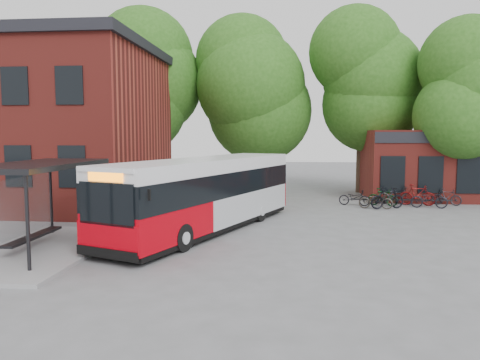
# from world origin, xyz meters

# --- Properties ---
(ground) EXTENTS (100.00, 100.00, 0.00)m
(ground) POSITION_xyz_m (0.00, 0.00, 0.00)
(ground) COLOR #5F5F61
(bus_shelter) EXTENTS (3.60, 7.00, 2.90)m
(bus_shelter) POSITION_xyz_m (-4.50, -1.00, 1.45)
(bus_shelter) COLOR black
(bus_shelter) RESTS_ON ground
(bike_rail) EXTENTS (5.20, 0.10, 0.38)m
(bike_rail) POSITION_xyz_m (9.28, 10.00, 0.19)
(bike_rail) COLOR black
(bike_rail) RESTS_ON ground
(tree_0) EXTENTS (7.92, 7.92, 11.00)m
(tree_0) POSITION_xyz_m (-6.00, 16.00, 5.50)
(tree_0) COLOR #245316
(tree_0) RESTS_ON ground
(tree_1) EXTENTS (7.92, 7.92, 10.40)m
(tree_1) POSITION_xyz_m (1.00, 17.00, 5.20)
(tree_1) COLOR #245316
(tree_1) RESTS_ON ground
(tree_2) EXTENTS (7.92, 7.92, 11.00)m
(tree_2) POSITION_xyz_m (8.00, 16.00, 5.50)
(tree_2) COLOR #245316
(tree_2) RESTS_ON ground
(tree_3) EXTENTS (7.04, 7.04, 9.28)m
(tree_3) POSITION_xyz_m (13.00, 12.00, 4.64)
(tree_3) COLOR #245316
(tree_3) RESTS_ON ground
(city_bus) EXTENTS (6.27, 11.23, 2.83)m
(city_bus) POSITION_xyz_m (0.16, 2.83, 1.41)
(city_bus) COLOR #BC000C
(city_bus) RESTS_ON ground
(bicycle_0) EXTENTS (1.70, 1.01, 0.85)m
(bicycle_0) POSITION_xyz_m (6.85, 10.05, 0.42)
(bicycle_0) COLOR black
(bicycle_0) RESTS_ON ground
(bicycle_1) EXTENTS (1.60, 1.01, 0.93)m
(bicycle_1) POSITION_xyz_m (8.33, 10.07, 0.47)
(bicycle_1) COLOR black
(bicycle_1) RESTS_ON ground
(bicycle_2) EXTENTS (1.76, 0.92, 0.88)m
(bicycle_2) POSITION_xyz_m (7.78, 9.04, 0.44)
(bicycle_2) COLOR #36302B
(bicycle_2) RESTS_ON ground
(bicycle_3) EXTENTS (1.92, 1.15, 1.11)m
(bicycle_3) POSITION_xyz_m (8.35, 9.05, 0.56)
(bicycle_3) COLOR black
(bicycle_3) RESTS_ON ground
(bicycle_4) EXTENTS (1.92, 0.77, 0.99)m
(bicycle_4) POSITION_xyz_m (9.12, 10.64, 0.49)
(bicycle_4) COLOR #29292D
(bicycle_4) RESTS_ON ground
(bicycle_5) EXTENTS (1.94, 0.96, 1.12)m
(bicycle_5) POSITION_xyz_m (10.18, 10.42, 0.56)
(bicycle_5) COLOR #5B0C0D
(bicycle_5) RESTS_ON ground
(bicycle_6) EXTENTS (1.87, 0.91, 0.94)m
(bicycle_6) POSITION_xyz_m (10.54, 9.54, 0.47)
(bicycle_6) COLOR black
(bicycle_6) RESTS_ON ground
(bicycle_7) EXTENTS (1.52, 0.99, 0.89)m
(bicycle_7) POSITION_xyz_m (11.77, 10.63, 0.44)
(bicycle_7) COLOR black
(bicycle_7) RESTS_ON ground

